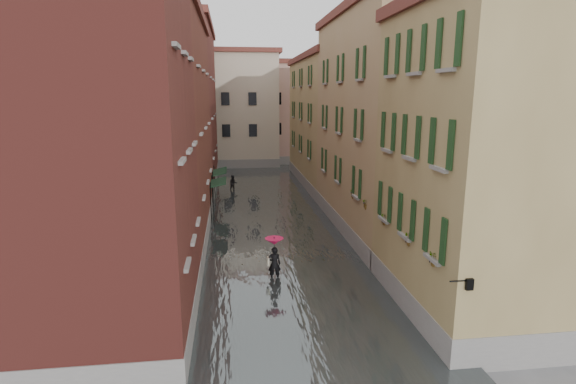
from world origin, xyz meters
TOP-DOWN VIEW (x-y plane):
  - ground at (0.00, 0.00)m, footprint 120.00×120.00m
  - floodwater at (0.00, 13.00)m, footprint 10.00×60.00m
  - building_left_near at (-7.00, -2.00)m, footprint 6.00×8.00m
  - building_left_mid at (-7.00, 9.00)m, footprint 6.00×14.00m
  - building_left_far at (-7.00, 24.00)m, footprint 6.00×16.00m
  - building_right_near at (7.00, -2.00)m, footprint 6.00×8.00m
  - building_right_mid at (7.00, 9.00)m, footprint 6.00×14.00m
  - building_right_far at (7.00, 24.00)m, footprint 6.00×16.00m
  - building_end_cream at (-3.00, 38.00)m, footprint 12.00×9.00m
  - building_end_pink at (6.00, 40.00)m, footprint 10.00×9.00m
  - awning_near at (-3.49, 13.19)m, footprint 1.09×2.72m
  - awning_far at (-3.49, 17.57)m, footprint 1.09×3.02m
  - wall_lantern at (4.33, -6.00)m, footprint 0.71×0.22m
  - window_planters at (4.12, 0.54)m, footprint 0.59×10.82m
  - pedestrian_main at (-0.68, 1.84)m, footprint 0.88×0.88m
  - pedestrian_far at (-2.41, 21.64)m, footprint 0.82×0.70m

SIDE VIEW (x-z plane):
  - ground at x=0.00m, z-range 0.00..0.00m
  - floodwater at x=0.00m, z-range 0.00..0.20m
  - pedestrian_far at x=-2.41m, z-range 0.00..1.49m
  - pedestrian_main at x=-0.68m, z-range 0.18..2.24m
  - awning_near at x=-3.49m, z-range 1.06..3.86m
  - awning_far at x=-3.49m, z-range 1.07..3.87m
  - wall_lantern at x=4.33m, z-range 2.83..3.18m
  - window_planters at x=4.12m, z-range 3.09..3.93m
  - building_right_near at x=7.00m, z-range 0.00..11.50m
  - building_right_far at x=7.00m, z-range 0.00..11.50m
  - building_end_pink at x=6.00m, z-range 0.00..12.00m
  - building_left_mid at x=-7.00m, z-range 0.00..12.50m
  - building_left_near at x=-7.00m, z-range 0.00..13.00m
  - building_right_mid at x=7.00m, z-range 0.00..13.00m
  - building_end_cream at x=-3.00m, z-range 0.00..13.00m
  - building_left_far at x=-7.00m, z-range 0.00..14.00m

